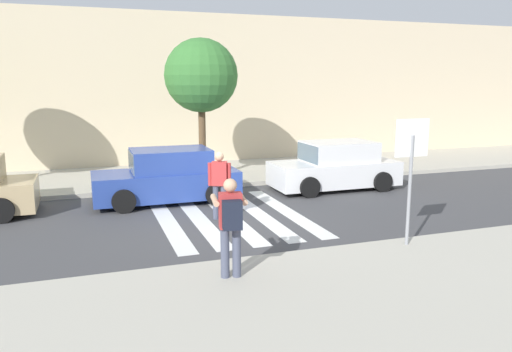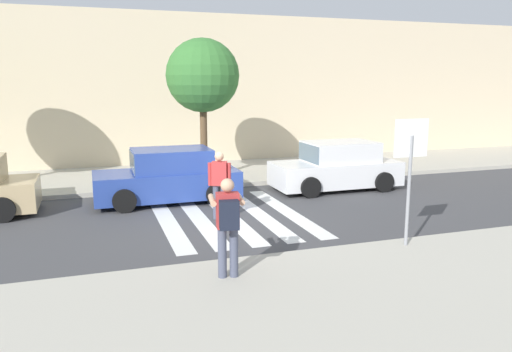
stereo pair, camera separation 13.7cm
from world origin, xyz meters
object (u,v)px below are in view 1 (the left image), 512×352
stop_sign (411,154)px  street_tree_center (201,76)px  parked_car_blue (167,177)px  parked_car_white (335,167)px  pedestrian_crossing (220,182)px  photographer_with_backpack (231,220)px

stop_sign → street_tree_center: bearing=105.9°
parked_car_blue → street_tree_center: (1.59, 2.34, 2.90)m
street_tree_center → stop_sign: bearing=-74.1°
parked_car_blue → parked_car_white: size_ratio=1.00×
pedestrian_crossing → street_tree_center: street_tree_center is taller
parked_car_white → street_tree_center: 5.35m
pedestrian_crossing → parked_car_blue: size_ratio=0.42×
pedestrian_crossing → parked_car_white: bearing=26.9°
parked_car_blue → parked_car_white: (5.43, -0.00, 0.00)m
stop_sign → parked_car_white: size_ratio=0.63×
photographer_with_backpack → pedestrian_crossing: 4.23m
street_tree_center → pedestrian_crossing: bearing=-98.0°
parked_car_white → pedestrian_crossing: bearing=-153.1°
street_tree_center → photographer_with_backpack: bearing=-100.1°
parked_car_blue → parked_car_white: same height
photographer_with_backpack → street_tree_center: street_tree_center is taller
photographer_with_backpack → street_tree_center: size_ratio=0.36×
stop_sign → street_tree_center: street_tree_center is taller
parked_car_blue → street_tree_center: street_tree_center is taller
street_tree_center → parked_car_white: bearing=-31.3°
pedestrian_crossing → stop_sign: bearing=-50.3°
pedestrian_crossing → parked_car_blue: bearing=112.5°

